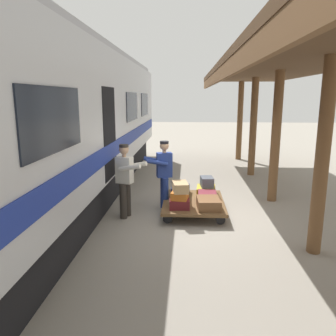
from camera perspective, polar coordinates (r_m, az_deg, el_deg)
The scene contains 15 objects.
ground_plane at distance 7.70m, azimuth 6.31°, elevation -8.76°, with size 60.00×60.00×0.00m, color gray.
platform_canopy at distance 7.54m, azimuth 21.39°, elevation 15.29°, with size 3.20×16.01×3.56m.
train_car at distance 7.90m, azimuth -20.74°, elevation 6.45°, with size 3.02×17.24×4.00m.
luggage_cart at distance 8.06m, azimuth 4.41°, elevation -5.93°, with size 1.45×1.92×0.28m.
suitcase_yellow_case at distance 8.53m, azimuth 6.57°, elevation -3.91°, with size 0.46×0.58×0.21m, color gold.
suitcase_maroon_trunk at distance 7.51m, azimuth 1.99°, elevation -6.08°, with size 0.44×0.44×0.21m, color maroon.
suitcase_olive_duffel at distance 8.01m, azimuth 2.09°, elevation -4.74°, with size 0.37×0.58×0.26m, color brown.
suitcase_navy_fabric at distance 8.52m, azimuth 2.17°, elevation -3.84°, with size 0.43×0.56×0.22m, color navy.
suitcase_brown_leather at distance 7.52m, azimuth 7.00°, elevation -6.07°, with size 0.50×0.63×0.23m, color brown.
suitcase_burgundy_valise at distance 8.03m, azimuth 6.77°, elevation -4.89°, with size 0.43×0.50×0.23m, color maroon.
suitcase_orange_carryall at distance 7.46m, azimuth 2.07°, elevation -4.67°, with size 0.35×0.45×0.17m, color #CC6B23.
suitcase_slate_roller at distance 8.48m, azimuth 6.72°, elevation -2.39°, with size 0.30×0.43×0.25m, color #4C515B.
suitcase_tan_vintage at distance 7.39m, azimuth 2.12°, elevation -3.28°, with size 0.32×0.51×0.21m, color tan.
porter_in_overalls at distance 8.08m, azimuth -0.77°, elevation -0.82°, with size 0.73×0.55×1.70m.
porter_by_door at distance 7.58m, azimuth -7.34°, elevation -1.79°, with size 0.73×0.56×1.70m.
Camera 1 is at (0.41, 7.18, 2.74)m, focal length 35.34 mm.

